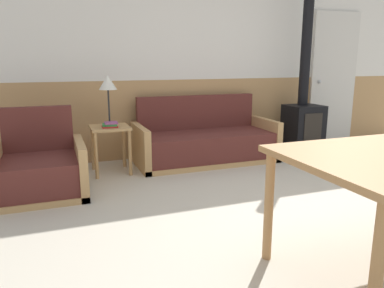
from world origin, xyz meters
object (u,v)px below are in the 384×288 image
(table_lamp, at_px, (108,85))
(couch, at_px, (205,143))
(side_table, at_px, (110,136))
(armchair, at_px, (40,171))
(wood_stove, at_px, (304,108))

(table_lamp, bearing_deg, couch, -0.04)
(side_table, bearing_deg, armchair, -146.44)
(armchair, height_order, table_lamp, table_lamp)
(armchair, height_order, side_table, armchair)
(armchair, bearing_deg, side_table, 33.40)
(side_table, bearing_deg, couch, 3.52)
(couch, height_order, armchair, couch)
(side_table, xyz_separation_m, table_lamp, (0.01, 0.08, 0.59))
(armchair, bearing_deg, wood_stove, 9.31)
(couch, relative_size, side_table, 3.26)
(table_lamp, bearing_deg, armchair, -143.08)
(table_lamp, xyz_separation_m, wood_stove, (2.75, 0.00, -0.38))
(wood_stove, bearing_deg, side_table, -178.36)
(armchair, relative_size, side_table, 1.53)
(armchair, xyz_separation_m, side_table, (0.77, 0.51, 0.20))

